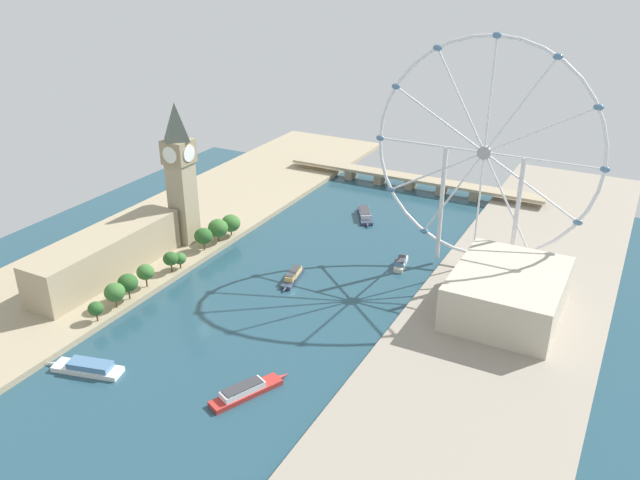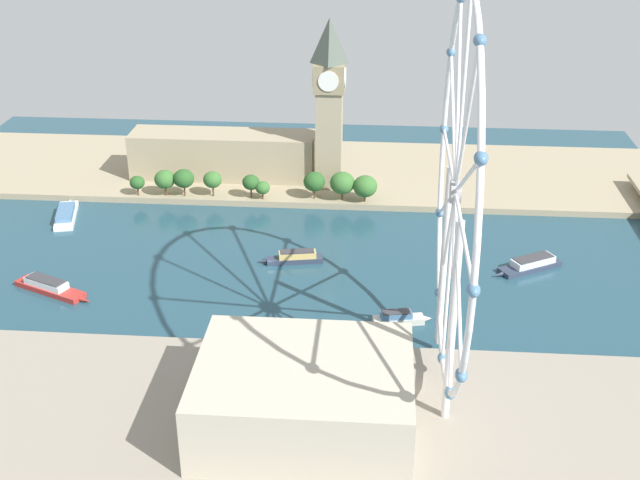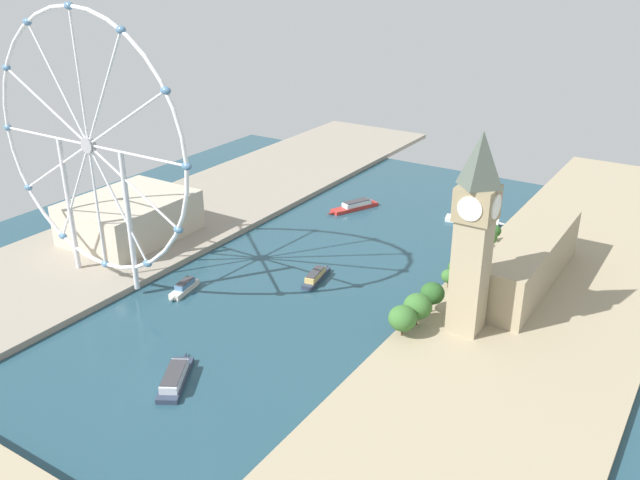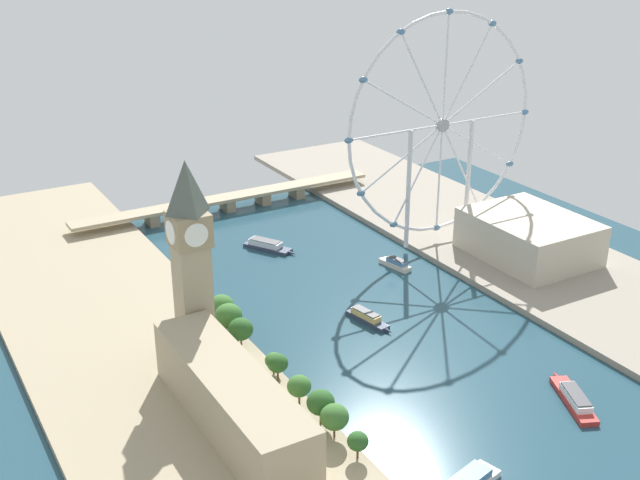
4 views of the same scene
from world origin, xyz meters
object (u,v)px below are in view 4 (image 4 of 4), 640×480
at_px(riverside_hall, 529,237).
at_px(ferris_wheel, 442,127).
at_px(tour_boat_0, 267,246).
at_px(tour_boat_3, 574,398).
at_px(parliament_block, 231,399).
at_px(tour_boat_4, 395,263).
at_px(tour_boat_1, 368,318).
at_px(clock_tower, 191,257).
at_px(river_bridge, 227,200).

bearing_deg(riverside_hall, ferris_wheel, 123.84).
xyz_separation_m(tour_boat_0, tour_boat_3, (33.48, -189.47, -0.10)).
distance_m(parliament_block, tour_boat_3, 128.51).
distance_m(ferris_wheel, tour_boat_4, 75.18).
bearing_deg(tour_boat_1, tour_boat_0, 170.48).
xyz_separation_m(tour_boat_0, tour_boat_4, (46.44, -53.98, -0.11)).
distance_m(clock_tower, tour_boat_3, 156.03).
bearing_deg(river_bridge, parliament_block, -113.74).
distance_m(parliament_block, riverside_hall, 205.22).
height_order(clock_tower, tour_boat_3, clock_tower).
bearing_deg(tour_boat_4, parliament_block, 112.91).
xyz_separation_m(clock_tower, river_bridge, (83.24, 154.80, -39.40)).
height_order(clock_tower, tour_boat_1, clock_tower).
bearing_deg(tour_boat_0, tour_boat_1, -29.36).
relative_size(clock_tower, tour_boat_3, 2.35).
bearing_deg(parliament_block, tour_boat_3, -21.55).
height_order(clock_tower, parliament_block, clock_tower).
distance_m(river_bridge, tour_boat_4, 127.25).
height_order(ferris_wheel, riverside_hall, ferris_wheel).
xyz_separation_m(parliament_block, tour_boat_1, (86.94, 45.53, -12.25)).
relative_size(clock_tower, ferris_wheel, 0.67).
distance_m(tour_boat_0, tour_boat_3, 192.41).
xyz_separation_m(clock_tower, tour_boat_0, (76.70, 88.03, -43.68)).
xyz_separation_m(ferris_wheel, tour_boat_0, (-82.88, 40.94, -64.35)).
bearing_deg(ferris_wheel, tour_boat_0, 153.71).
xyz_separation_m(riverside_hall, river_bridge, (-104.23, 149.32, -7.39)).
bearing_deg(parliament_block, tour_boat_0, 59.04).
bearing_deg(tour_boat_3, river_bridge, 30.12).
bearing_deg(tour_boat_4, clock_tower, 94.51).
bearing_deg(parliament_block, clock_tower, 80.82).
relative_size(parliament_block, riverside_hall, 1.49).
distance_m(river_bridge, tour_boat_0, 67.23).
bearing_deg(clock_tower, tour_boat_1, -6.51).
relative_size(clock_tower, tour_boat_4, 3.75).
xyz_separation_m(tour_boat_0, tour_boat_1, (1.44, -96.95, -0.04)).
bearing_deg(riverside_hall, tour_boat_0, 143.31).
bearing_deg(riverside_hall, river_bridge, 124.92).
xyz_separation_m(riverside_hall, tour_boat_4, (-64.34, 28.57, -11.78)).
bearing_deg(parliament_block, ferris_wheel, 31.09).
distance_m(clock_tower, parliament_block, 63.51).
bearing_deg(tour_boat_1, ferris_wheel, 114.15).
bearing_deg(tour_boat_4, ferris_wheel, -81.25).
xyz_separation_m(parliament_block, river_bridge, (92.04, 209.26, -7.93)).
bearing_deg(tour_boat_4, tour_boat_0, 29.76).
distance_m(riverside_hall, tour_boat_0, 138.65).
height_order(riverside_hall, tour_boat_3, riverside_hall).
bearing_deg(tour_boat_0, tour_boat_4, 10.49).
height_order(river_bridge, tour_boat_3, river_bridge).
height_order(ferris_wheel, tour_boat_0, ferris_wheel).
height_order(tour_boat_1, tour_boat_4, tour_boat_1).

